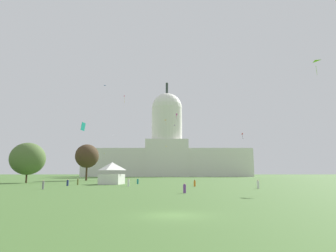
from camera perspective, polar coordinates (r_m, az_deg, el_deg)
ground_plane at (r=23.42m, az=1.33°, el=-16.44°), size 800.00×800.00×0.00m
capitol_building at (r=220.03m, az=0.06°, el=-4.54°), size 119.18×23.43×69.19m
event_tent at (r=82.77m, az=-10.22°, el=-8.71°), size 6.44×7.61×5.76m
tree_west_far at (r=99.86m, az=-24.60°, el=-5.62°), size 12.62×11.94×11.88m
tree_west_mid at (r=120.34m, az=-14.70°, el=-5.50°), size 11.39×12.26×13.71m
person_orange_front_center at (r=68.74m, az=5.31°, el=-10.69°), size 0.51×0.51×1.52m
person_navy_edge_west at (r=75.30m, az=-18.09°, el=-10.11°), size 0.57×0.57×1.58m
person_purple_mid_center at (r=47.22m, az=3.41°, el=-11.67°), size 0.56×0.56×1.52m
person_olive_back_right at (r=80.06m, az=-16.33°, el=-10.05°), size 0.51×0.51×1.63m
person_white_mid_right at (r=62.66m, az=16.85°, el=-10.48°), size 0.66×0.66×1.72m
person_teal_front_left at (r=82.47m, az=-5.44°, el=-10.34°), size 0.58×0.58×1.56m
person_white_lawn_far_right at (r=69.59m, az=-7.16°, el=-10.54°), size 0.50×0.50×1.78m
person_grey_near_tree_west at (r=61.83m, az=-22.15°, el=-10.26°), size 0.52×0.52×1.67m
kite_pink_high at (r=175.07m, az=-7.94°, el=5.41°), size 0.61×0.82×4.35m
kite_turquoise_low at (r=57.46m, az=-15.40°, el=-0.12°), size 0.63×1.02×1.51m
kite_lime_mid at (r=81.91m, az=26.20°, el=10.79°), size 1.43×1.91×3.52m
kite_orange_mid at (r=171.43m, az=-0.06°, el=0.87°), size 1.55×1.87×2.25m
kite_white_mid at (r=201.75m, az=-10.08°, el=-1.85°), size 1.97×1.47×0.30m
kite_magenta_mid at (r=164.14m, az=1.92°, el=2.11°), size 0.70×0.78×3.06m
kite_red_mid at (r=144.32m, az=14.06°, el=-1.56°), size 0.67×0.72×2.96m
kite_gold_low at (r=158.34m, az=-0.21°, el=-3.95°), size 1.41×1.77×0.20m
kite_yellow_low at (r=168.51m, az=-11.71°, el=-5.13°), size 1.13×1.27×0.28m
kite_blue_high at (r=181.75m, az=-11.57°, el=7.32°), size 1.40×1.24×0.33m
kite_violet_mid at (r=180.24m, az=1.70°, el=-0.06°), size 1.10×1.61×3.53m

